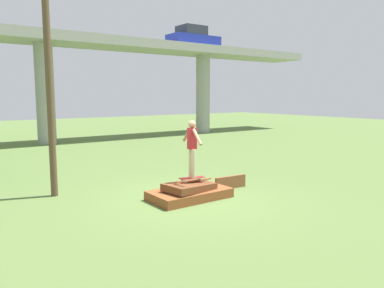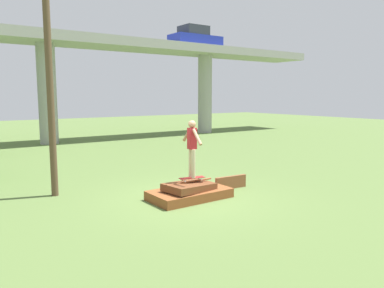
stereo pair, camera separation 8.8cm
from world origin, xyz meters
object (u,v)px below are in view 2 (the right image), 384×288
object	(u,v)px
skater	(192,145)
utility_pole	(48,45)
car_on_overpass_mid	(195,38)
skateboard	(192,178)

from	to	relation	value
skater	utility_pole	distance (m)	5.01
car_on_overpass_mid	utility_pole	world-z (taller)	utility_pole
skateboard	car_on_overpass_mid	distance (m)	19.82
car_on_overpass_mid	skateboard	bearing A→B (deg)	-125.93
skateboard	utility_pole	size ratio (longest dim) A/B	0.09
utility_pole	skater	bearing A→B (deg)	-39.09
skateboard	skater	size ratio (longest dim) A/B	0.47
skater	utility_pole	bearing A→B (deg)	140.91
skater	car_on_overpass_mid	distance (m)	19.51
skateboard	utility_pole	distance (m)	5.63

